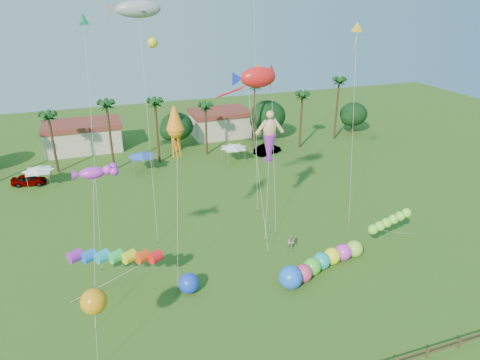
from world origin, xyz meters
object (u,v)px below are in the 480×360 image
object	(u,v)px
spectator_b	(291,243)
blue_ball	(189,283)
caterpillar_inflatable	(319,264)
car_a	(29,180)
car_b	(267,149)

from	to	relation	value
spectator_b	blue_ball	xyz separation A→B (m)	(-11.62, -3.27, 0.12)
caterpillar_inflatable	car_a	bearing A→B (deg)	114.84
car_a	blue_ball	world-z (taller)	blue_ball
car_a	caterpillar_inflatable	size ratio (longest dim) A/B	0.43
caterpillar_inflatable	car_b	bearing A→B (deg)	58.80
car_a	car_b	bearing A→B (deg)	-78.22
car_a	car_b	size ratio (longest dim) A/B	0.95
car_a	car_b	xyz separation A→B (m)	(36.07, 0.57, 0.01)
car_a	car_b	world-z (taller)	car_b
caterpillar_inflatable	blue_ball	distance (m)	12.51
car_b	spectator_b	world-z (taller)	spectator_b
car_b	blue_ball	world-z (taller)	blue_ball
caterpillar_inflatable	spectator_b	bearing A→B (deg)	83.41
spectator_b	caterpillar_inflatable	world-z (taller)	caterpillar_inflatable
car_a	spectator_b	world-z (taller)	spectator_b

